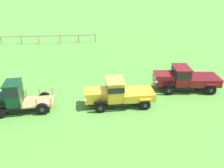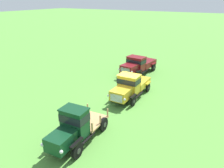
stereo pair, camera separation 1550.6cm
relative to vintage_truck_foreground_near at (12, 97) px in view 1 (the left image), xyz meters
name	(u,v)px [view 1 (the left image)]	position (x,y,z in m)	size (l,w,h in m)	color
ground_plane	(114,103)	(7.33, 0.43, -1.16)	(240.00, 240.00, 0.00)	#518E38
paddock_fence	(49,38)	(-0.50, 18.53, -0.26)	(13.96, 0.70, 1.27)	#997F60
vintage_truck_foreground_near	(12,97)	(0.00, 0.00, 0.00)	(4.91, 2.16, 2.32)	black
vintage_truck_second_in_line	(118,93)	(7.65, 0.18, -0.09)	(5.35, 2.22, 2.15)	black
vintage_truck_midrow_center	(185,78)	(13.67, 2.24, -0.06)	(5.71, 2.66, 2.11)	black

